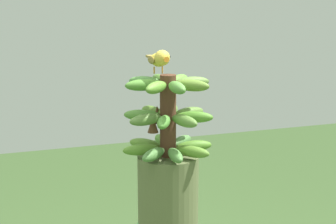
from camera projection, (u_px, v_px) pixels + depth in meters
banana_bunch at (168, 116)px, 1.81m from camera, size 0.31×0.31×0.28m
perched_bird at (159, 59)px, 1.78m from camera, size 0.20×0.06×0.08m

